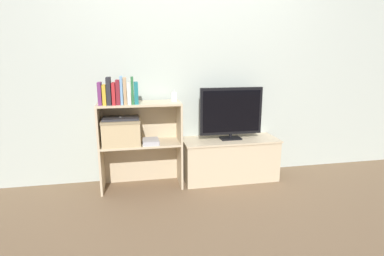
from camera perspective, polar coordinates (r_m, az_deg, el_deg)
name	(u,v)px	position (r m, az deg, el deg)	size (l,w,h in m)	color
ground_plane	(195,189)	(3.10, 0.63, -11.49)	(16.00, 16.00, 0.00)	brown
wall_back	(187,67)	(3.23, -0.89, 11.51)	(10.00, 0.05, 2.40)	#B2BCB2
tv_stand	(230,159)	(3.29, 7.19, -5.84)	(1.02, 0.41, 0.45)	#CCB793
tv	(231,112)	(3.16, 7.47, 3.01)	(0.67, 0.14, 0.55)	black
bookshelf_lower_tier	(141,157)	(3.15, -9.64, -5.47)	(0.80, 0.34, 0.47)	#CCB793
bookshelf_upper_tier	(140,116)	(3.04, -9.94, 2.28)	(0.80, 0.34, 0.40)	#CCB793
book_plum	(100,94)	(2.89, -17.14, 6.29)	(0.03, 0.13, 0.21)	#6B2D66
book_mustard	(105,95)	(2.89, -16.32, 6.10)	(0.03, 0.14, 0.18)	gold
book_charcoal	(109,91)	(2.88, -15.55, 6.82)	(0.04, 0.15, 0.25)	#232328
book_crimson	(114,94)	(2.88, -14.68, 6.36)	(0.03, 0.16, 0.20)	#B22328
book_maroon	(118,92)	(2.88, -13.91, 6.64)	(0.04, 0.13, 0.23)	maroon
book_skyblue	(121,90)	(2.88, -13.28, 7.01)	(0.02, 0.14, 0.26)	#709ECC
book_tan	(125,91)	(2.88, -12.64, 6.91)	(0.03, 0.12, 0.25)	tan
book_ivory	(129,93)	(2.88, -11.92, 6.47)	(0.03, 0.15, 0.20)	silver
book_forest	(132,90)	(2.88, -11.29, 7.02)	(0.02, 0.12, 0.25)	#286638
book_teal	(136,93)	(2.88, -10.60, 6.58)	(0.04, 0.13, 0.20)	#1E7075
baby_monitor	(174,97)	(2.98, -3.45, 5.93)	(0.05, 0.04, 0.12)	white
storage_basket_left	(121,131)	(2.99, -13.30, -0.49)	(0.36, 0.31, 0.25)	tan
laptop	(121,118)	(2.97, -13.43, 1.84)	(0.34, 0.23, 0.02)	#2D2D33
magazine_stack	(151,142)	(2.98, -7.88, -2.56)	(0.16, 0.21, 0.04)	#B2B2B7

